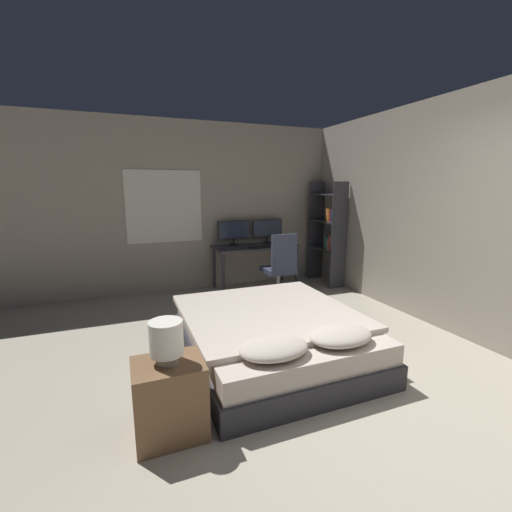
{
  "coord_description": "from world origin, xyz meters",
  "views": [
    {
      "loc": [
        -1.73,
        -1.54,
        1.66
      ],
      "look_at": [
        -0.04,
        2.7,
        0.75
      ],
      "focal_mm": 24.0,
      "sensor_mm": 36.0,
      "label": 1
    }
  ],
  "objects_px": {
    "keyboard": "(261,247)",
    "desk": "(256,251)",
    "monitor_left": "(234,231)",
    "bookshelf": "(330,230)",
    "bedside_lamp": "(166,338)",
    "computer_mouse": "(276,246)",
    "office_chair": "(280,274)",
    "monitor_right": "(267,229)",
    "nightstand": "(170,399)",
    "bed": "(272,335)"
  },
  "relations": [
    {
      "from": "computer_mouse",
      "to": "desk",
      "type": "bearing_deg",
      "value": 142.1
    },
    {
      "from": "desk",
      "to": "monitor_left",
      "type": "distance_m",
      "value": 0.5
    },
    {
      "from": "monitor_left",
      "to": "bookshelf",
      "type": "relative_size",
      "value": 0.31
    },
    {
      "from": "bed",
      "to": "office_chair",
      "type": "xyz_separation_m",
      "value": [
        0.83,
        1.56,
        0.17
      ]
    },
    {
      "from": "nightstand",
      "to": "computer_mouse",
      "type": "xyz_separation_m",
      "value": [
        2.11,
        2.83,
        0.47
      ]
    },
    {
      "from": "computer_mouse",
      "to": "bedside_lamp",
      "type": "bearing_deg",
      "value": -126.67
    },
    {
      "from": "office_chair",
      "to": "bookshelf",
      "type": "distance_m",
      "value": 1.4
    },
    {
      "from": "monitor_left",
      "to": "office_chair",
      "type": "height_order",
      "value": "monitor_left"
    },
    {
      "from": "desk",
      "to": "computer_mouse",
      "type": "relative_size",
      "value": 19.7
    },
    {
      "from": "monitor_right",
      "to": "office_chair",
      "type": "xyz_separation_m",
      "value": [
        -0.22,
        -0.97,
        -0.55
      ]
    },
    {
      "from": "desk",
      "to": "monitor_left",
      "type": "relative_size",
      "value": 2.54
    },
    {
      "from": "computer_mouse",
      "to": "office_chair",
      "type": "xyz_separation_m",
      "value": [
        -0.19,
        -0.53,
        -0.34
      ]
    },
    {
      "from": "desk",
      "to": "keyboard",
      "type": "distance_m",
      "value": 0.24
    },
    {
      "from": "bed",
      "to": "monitor_left",
      "type": "xyz_separation_m",
      "value": [
        0.43,
        2.53,
        0.72
      ]
    },
    {
      "from": "nightstand",
      "to": "bed",
      "type": "bearing_deg",
      "value": 34.0
    },
    {
      "from": "bedside_lamp",
      "to": "keyboard",
      "type": "bearing_deg",
      "value": 57.13
    },
    {
      "from": "nightstand",
      "to": "bookshelf",
      "type": "relative_size",
      "value": 0.3
    },
    {
      "from": "monitor_left",
      "to": "bookshelf",
      "type": "bearing_deg",
      "value": -16.0
    },
    {
      "from": "bedside_lamp",
      "to": "computer_mouse",
      "type": "relative_size",
      "value": 4.16
    },
    {
      "from": "monitor_left",
      "to": "office_chair",
      "type": "xyz_separation_m",
      "value": [
        0.4,
        -0.97,
        -0.55
      ]
    },
    {
      "from": "office_chair",
      "to": "monitor_right",
      "type": "bearing_deg",
      "value": 77.49
    },
    {
      "from": "monitor_left",
      "to": "computer_mouse",
      "type": "height_order",
      "value": "monitor_left"
    },
    {
      "from": "keyboard",
      "to": "office_chair",
      "type": "distance_m",
      "value": 0.63
    },
    {
      "from": "keyboard",
      "to": "nightstand",
      "type": "bearing_deg",
      "value": -122.87
    },
    {
      "from": "nightstand",
      "to": "monitor_right",
      "type": "bearing_deg",
      "value": 56.85
    },
    {
      "from": "keyboard",
      "to": "bed",
      "type": "bearing_deg",
      "value": -109.35
    },
    {
      "from": "desk",
      "to": "monitor_left",
      "type": "bearing_deg",
      "value": 144.21
    },
    {
      "from": "desk",
      "to": "office_chair",
      "type": "distance_m",
      "value": 0.79
    },
    {
      "from": "bedside_lamp",
      "to": "bookshelf",
      "type": "distance_m",
      "value": 4.2
    },
    {
      "from": "monitor_left",
      "to": "office_chair",
      "type": "bearing_deg",
      "value": -67.76
    },
    {
      "from": "office_chair",
      "to": "bed",
      "type": "bearing_deg",
      "value": -117.89
    },
    {
      "from": "bedside_lamp",
      "to": "office_chair",
      "type": "height_order",
      "value": "office_chair"
    },
    {
      "from": "nightstand",
      "to": "bedside_lamp",
      "type": "height_order",
      "value": "bedside_lamp"
    },
    {
      "from": "bed",
      "to": "office_chair",
      "type": "height_order",
      "value": "office_chair"
    },
    {
      "from": "monitor_right",
      "to": "office_chair",
      "type": "relative_size",
      "value": 0.53
    },
    {
      "from": "bedside_lamp",
      "to": "computer_mouse",
      "type": "distance_m",
      "value": 3.53
    },
    {
      "from": "computer_mouse",
      "to": "monitor_left",
      "type": "bearing_deg",
      "value": 143.19
    },
    {
      "from": "bedside_lamp",
      "to": "monitor_right",
      "type": "xyz_separation_m",
      "value": [
        2.13,
        3.27,
        0.25
      ]
    },
    {
      "from": "monitor_left",
      "to": "keyboard",
      "type": "relative_size",
      "value": 1.44
    },
    {
      "from": "desk",
      "to": "office_chair",
      "type": "relative_size",
      "value": 1.36
    },
    {
      "from": "bed",
      "to": "office_chair",
      "type": "bearing_deg",
      "value": 62.11
    },
    {
      "from": "bedside_lamp",
      "to": "office_chair",
      "type": "bearing_deg",
      "value": 50.13
    },
    {
      "from": "nightstand",
      "to": "keyboard",
      "type": "xyz_separation_m",
      "value": [
        1.83,
        2.83,
        0.46
      ]
    },
    {
      "from": "bed",
      "to": "desk",
      "type": "xyz_separation_m",
      "value": [
        0.73,
        2.31,
        0.4
      ]
    },
    {
      "from": "keyboard",
      "to": "desk",
      "type": "bearing_deg",
      "value": 90.0
    },
    {
      "from": "bed",
      "to": "monitor_right",
      "type": "relative_size",
      "value": 3.55
    },
    {
      "from": "bed",
      "to": "nightstand",
      "type": "xyz_separation_m",
      "value": [
        -1.09,
        -0.74,
        0.03
      ]
    },
    {
      "from": "nightstand",
      "to": "computer_mouse",
      "type": "height_order",
      "value": "computer_mouse"
    },
    {
      "from": "monitor_left",
      "to": "monitor_right",
      "type": "distance_m",
      "value": 0.61
    },
    {
      "from": "bedside_lamp",
      "to": "monitor_right",
      "type": "bearing_deg",
      "value": 56.85
    }
  ]
}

